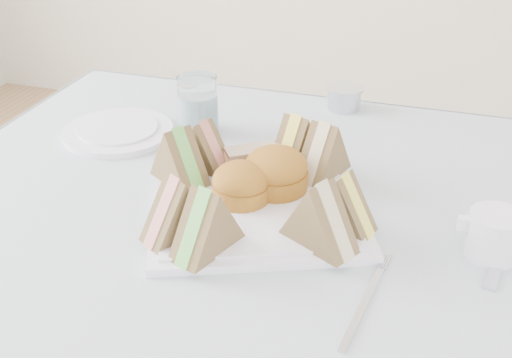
% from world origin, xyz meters
% --- Properties ---
extents(tablecloth, '(1.02, 1.02, 0.01)m').
position_xyz_m(tablecloth, '(0.00, 0.00, 0.74)').
color(tablecloth, '#AEB7C2').
rests_on(tablecloth, table).
extents(serving_plate, '(0.39, 0.39, 0.01)m').
position_xyz_m(serving_plate, '(0.02, 0.05, 0.75)').
color(serving_plate, white).
rests_on(serving_plate, tablecloth).
extents(sandwich_fl_a, '(0.09, 0.11, 0.09)m').
position_xyz_m(sandwich_fl_a, '(-0.05, -0.05, 0.80)').
color(sandwich_fl_a, brown).
rests_on(sandwich_fl_a, serving_plate).
extents(sandwich_fl_b, '(0.08, 0.11, 0.09)m').
position_xyz_m(sandwich_fl_b, '(-0.00, -0.07, 0.80)').
color(sandwich_fl_b, brown).
rests_on(sandwich_fl_b, serving_plate).
extents(sandwich_fr_a, '(0.10, 0.07, 0.08)m').
position_xyz_m(sandwich_fr_a, '(0.15, 0.03, 0.80)').
color(sandwich_fr_a, brown).
rests_on(sandwich_fr_a, serving_plate).
extents(sandwich_fr_b, '(0.11, 0.09, 0.09)m').
position_xyz_m(sandwich_fr_b, '(0.13, -0.02, 0.80)').
color(sandwich_fr_b, brown).
rests_on(sandwich_fr_b, serving_plate).
extents(sandwich_bl_a, '(0.11, 0.09, 0.09)m').
position_xyz_m(sandwich_bl_a, '(-0.11, 0.08, 0.80)').
color(sandwich_bl_a, brown).
rests_on(sandwich_bl_a, serving_plate).
extents(sandwich_bl_b, '(0.10, 0.07, 0.08)m').
position_xyz_m(sandwich_bl_b, '(-0.09, 0.13, 0.80)').
color(sandwich_bl_b, brown).
rests_on(sandwich_bl_b, serving_plate).
extents(sandwich_br_a, '(0.08, 0.11, 0.09)m').
position_xyz_m(sandwich_br_a, '(0.10, 0.16, 0.80)').
color(sandwich_br_a, brown).
rests_on(sandwich_br_a, serving_plate).
extents(sandwich_br_b, '(0.07, 0.11, 0.09)m').
position_xyz_m(sandwich_br_b, '(0.05, 0.18, 0.80)').
color(sandwich_br_b, brown).
rests_on(sandwich_br_b, serving_plate).
extents(scone_left, '(0.11, 0.11, 0.06)m').
position_xyz_m(scone_left, '(0.00, 0.05, 0.79)').
color(scone_left, '#A56427').
rests_on(scone_left, serving_plate).
extents(scone_right, '(0.14, 0.14, 0.06)m').
position_xyz_m(scone_right, '(0.04, 0.10, 0.79)').
color(scone_right, '#A56427').
rests_on(scone_right, serving_plate).
extents(pastry_slice, '(0.09, 0.08, 0.04)m').
position_xyz_m(pastry_slice, '(-0.01, 0.14, 0.78)').
color(pastry_slice, tan).
rests_on(pastry_slice, serving_plate).
extents(side_plate, '(0.20, 0.20, 0.01)m').
position_xyz_m(side_plate, '(-0.29, 0.22, 0.75)').
color(side_plate, white).
rests_on(side_plate, tablecloth).
extents(water_glass, '(0.08, 0.08, 0.11)m').
position_xyz_m(water_glass, '(-0.15, 0.27, 0.80)').
color(water_glass, white).
rests_on(water_glass, tablecloth).
extents(tea_strainer, '(0.08, 0.08, 0.04)m').
position_xyz_m(tea_strainer, '(0.08, 0.46, 0.77)').
color(tea_strainer, '#BABAC5').
rests_on(tea_strainer, tablecloth).
extents(knife, '(0.05, 0.21, 0.00)m').
position_xyz_m(knife, '(0.36, 0.06, 0.75)').
color(knife, '#BABAC5').
rests_on(knife, tablecloth).
extents(fork, '(0.03, 0.16, 0.00)m').
position_xyz_m(fork, '(0.21, -0.12, 0.75)').
color(fork, '#BABAC5').
rests_on(fork, tablecloth).
extents(creamer_jug, '(0.08, 0.08, 0.06)m').
position_xyz_m(creamer_jug, '(0.35, 0.04, 0.78)').
color(creamer_jug, white).
rests_on(creamer_jug, tablecloth).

